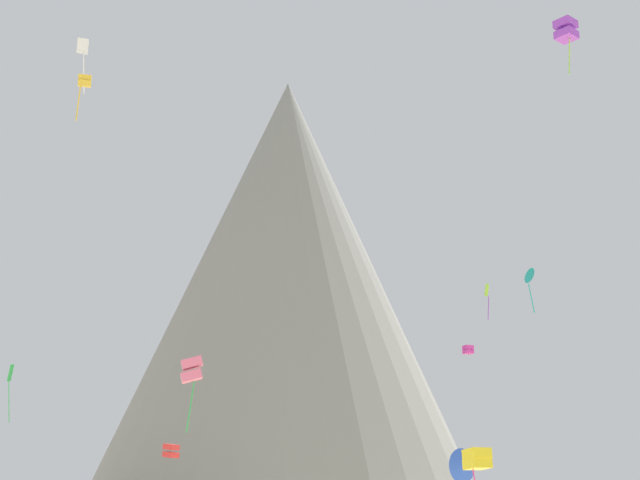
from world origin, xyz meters
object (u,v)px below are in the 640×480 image
kite_red_low (171,451)px  kite_blue_low (463,466)px  rock_massif (284,308)px  kite_violet_high (566,30)px  kite_green_mid (10,382)px  kite_gold_high (84,82)px  kite_lime_mid (487,295)px  kite_magenta_mid (468,350)px  kite_rainbow_low (192,370)px  kite_yellow_low (477,459)px  kite_teal_mid (531,277)px  kite_white_high (83,53)px

kite_red_low → kite_blue_low: bearing=-92.2°
rock_massif → kite_violet_high: size_ratio=15.79×
kite_green_mid → kite_gold_high: bearing=83.9°
kite_lime_mid → kite_magenta_mid: bearing=100.4°
kite_red_low → kite_gold_high: bearing=-147.6°
kite_red_low → kite_rainbow_low: (0.80, -30.66, 3.51)m
rock_massif → kite_violet_high: rock_massif is taller
rock_massif → kite_yellow_low: rock_massif is taller
rock_massif → kite_blue_low: size_ratio=28.23×
kite_teal_mid → kite_red_low: bearing=50.3°
kite_teal_mid → kite_rainbow_low: (-28.35, -14.76, -10.36)m
kite_red_low → kite_gold_high: size_ratio=0.50×
kite_white_high → kite_yellow_low: size_ratio=0.92×
rock_massif → kite_magenta_mid: size_ratio=64.94×
kite_red_low → kite_gold_high: (-6.77, -30.23, 21.95)m
kite_white_high → kite_green_mid: bearing=-39.7°
rock_massif → kite_violet_high: bearing=-78.9°
kite_blue_low → kite_magenta_mid: kite_magenta_mid is taller
kite_green_mid → kite_lime_mid: (45.94, -2.49, 9.39)m
kite_gold_high → kite_blue_low: kite_gold_high is taller
kite_green_mid → kite_lime_mid: 46.96m
kite_lime_mid → kite_teal_mid: bearing=-88.4°
kite_green_mid → kite_blue_low: kite_green_mid is taller
kite_white_high → kite_yellow_low: bearing=-162.7°
kite_teal_mid → kite_lime_mid: kite_lime_mid is taller
kite_white_high → kite_rainbow_low: size_ratio=1.02×
kite_violet_high → kite_rainbow_low: size_ratio=0.99×
kite_white_high → kite_violet_high: size_ratio=1.04×
kite_green_mid → kite_blue_low: bearing=125.6°
kite_red_low → kite_magenta_mid: bearing=-35.7°
kite_blue_low → kite_rainbow_low: bearing=179.2°
kite_blue_low → kite_magenta_mid: size_ratio=2.30×
kite_green_mid → kite_gold_high: kite_gold_high is taller
kite_gold_high → kite_magenta_mid: size_ratio=3.01×
kite_gold_high → kite_violet_high: bearing=178.3°
kite_rainbow_low → kite_blue_low: bearing=114.0°
kite_lime_mid → kite_violet_high: bearing=-87.4°
kite_green_mid → kite_teal_mid: 48.10m
kite_yellow_low → kite_lime_mid: 34.44m
kite_yellow_low → kite_lime_mid: (11.80, 27.51, 17.04)m
kite_teal_mid → kite_lime_mid: bearing=-17.9°
rock_massif → kite_blue_low: rock_massif is taller
kite_rainbow_low → kite_lime_mid: (30.16, 29.76, 12.05)m
kite_green_mid → kite_red_low: bearing=153.3°
kite_white_high → kite_lime_mid: 45.81m
kite_red_low → kite_gold_high: kite_gold_high is taller
kite_magenta_mid → kite_green_mid: bearing=84.4°
kite_green_mid → kite_yellow_low: size_ratio=1.07×
kite_green_mid → kite_white_high: bearing=86.4°
rock_massif → kite_magenta_mid: (15.51, -33.49, -10.63)m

